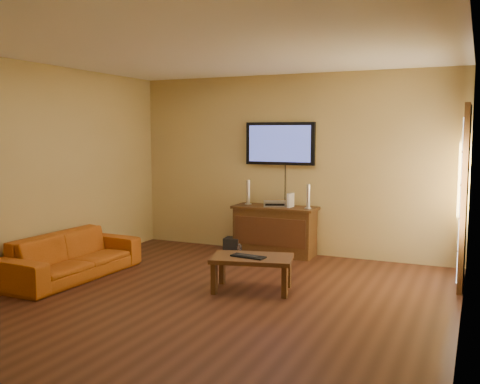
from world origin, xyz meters
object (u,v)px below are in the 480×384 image
Objects in this scene: speaker_left at (248,193)px; av_receiver at (275,204)px; keyboard at (248,256)px; game_console at (291,200)px; speaker_right at (308,197)px; bottle at (240,251)px; television at (280,144)px; media_console at (275,230)px; sofa at (72,249)px; subwoofer at (233,245)px; coffee_table at (252,261)px.

speaker_left reaches higher than av_receiver.
game_console is at bearing 94.37° from keyboard.
speaker_right is 1.28m from bottle.
television is 2.89× the size of speaker_left.
media_console is at bearing 176.39° from speaker_right.
bottle is at bearing -127.68° from television.
av_receiver is (-0.54, 0.05, -0.13)m from speaker_right.
speaker_right is at bearing 85.83° from keyboard.
bottle is at bearing -161.65° from speaker_right.
sofa is 2.97m from av_receiver.
subwoofer is (-0.62, -0.36, -1.55)m from television.
speaker_left reaches higher than media_console.
television reaches higher than game_console.
bottle is 1.79m from keyboard.
coffee_table is at bearing 65.98° from keyboard.
media_console is 0.61m from bottle.
television is at bearing 64.20° from av_receiver.
media_console is 0.74m from speaker_right.
speaker_left is 0.90m from bottle.
av_receiver reaches higher than bottle.
av_receiver is 2.00m from keyboard.
game_console reaches higher than sofa.
av_receiver reaches higher than sofa.
coffee_table is at bearing -77.44° from media_console.
television is 5.40× the size of bottle.
sofa is at bearing -137.51° from speaker_right.
av_receiver reaches higher than keyboard.
game_console is 0.88× the size of subwoofer.
media_console is 2.94m from sofa.
speaker_left is 1.58× the size of subwoofer.
av_receiver is at bearing 41.59° from bottle.
subwoofer is at bearing -130.45° from speaker_left.
speaker_left is at bearing 113.36° from keyboard.
sofa is at bearing -127.86° from subwoofer.
speaker_right is (0.52, -0.23, -0.77)m from television.
media_console reaches higher than coffee_table.
speaker_right is 0.55m from av_receiver.
game_console is (2.14, 2.26, 0.47)m from sofa.
speaker_right is (0.52, -0.03, 0.53)m from media_console.
av_receiver is at bearing 101.72° from keyboard.
av_receiver is 1.65× the size of bottle.
speaker_right is 0.29m from game_console.
speaker_left is 0.46m from av_receiver.
speaker_left is 0.70m from game_console.
keyboard is at bearing -62.53° from bottle.
coffee_table is at bearing -78.61° from sofa.
television reaches higher than av_receiver.
sofa reaches higher than media_console.
television is 1.71m from subwoofer.
media_console is at bearing 39.36° from bottle.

